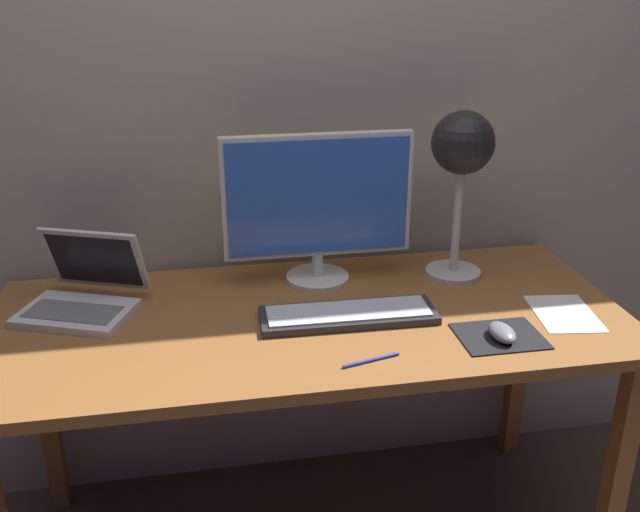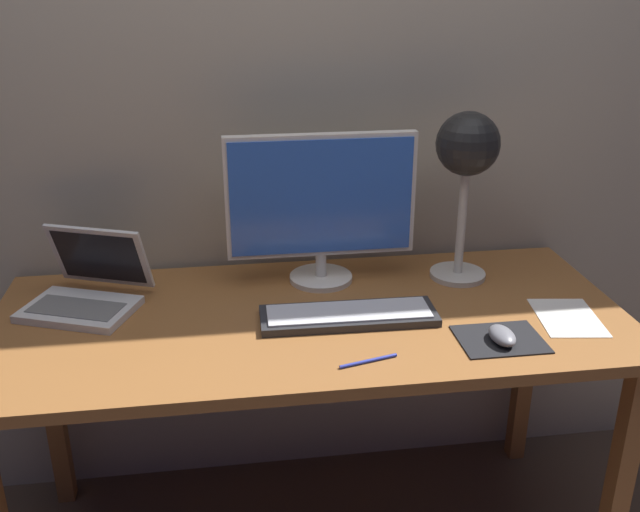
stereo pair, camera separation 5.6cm
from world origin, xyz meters
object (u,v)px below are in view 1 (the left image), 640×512
keyboard_main (348,315)px  pen (371,360)px  laptop (85,287)px  mouse (502,332)px  desk_lamp (462,155)px  monitor (318,203)px

keyboard_main → pen: keyboard_main is taller
laptop → mouse: 1.05m
mouse → keyboard_main: bearing=153.3°
desk_lamp → mouse: size_ratio=4.88×
keyboard_main → pen: 0.21m
desk_lamp → laptop: bearing=-178.5°
keyboard_main → mouse: size_ratio=4.61×
keyboard_main → mouse: 0.37m
monitor → keyboard_main: size_ratio=1.16×
monitor → pen: (0.04, -0.45, -0.22)m
laptop → desk_lamp: 1.05m
keyboard_main → desk_lamp: (0.35, 0.21, 0.34)m
monitor → laptop: size_ratio=1.49×
monitor → keyboard_main: bearing=-82.1°
laptop → desk_lamp: desk_lamp is taller
desk_lamp → pen: bearing=-129.3°
pen → laptop: bearing=148.8°
mouse → desk_lamp: bearing=87.1°
laptop → desk_lamp: bearing=1.5°
monitor → mouse: monitor is taller
monitor → keyboard_main: monitor is taller
monitor → mouse: (0.37, -0.41, -0.21)m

